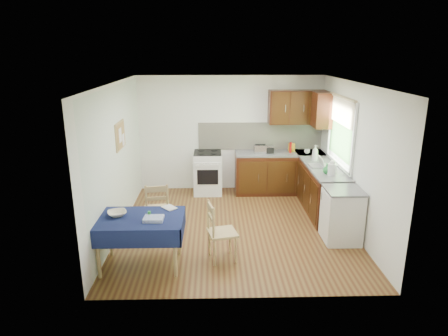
{
  "coord_description": "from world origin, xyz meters",
  "views": [
    {
      "loc": [
        -0.37,
        -6.46,
        3.01
      ],
      "look_at": [
        -0.19,
        0.1,
        1.06
      ],
      "focal_mm": 32.0,
      "sensor_mm": 36.0,
      "label": 1
    }
  ],
  "objects_px": {
    "dining_table": "(140,224)",
    "chair_far": "(157,208)",
    "chair_near": "(219,230)",
    "kettle": "(332,168)",
    "sandwich_press": "(267,149)",
    "toaster": "(260,149)",
    "dish_rack": "(321,165)"
  },
  "relations": [
    {
      "from": "chair_near",
      "to": "sandwich_press",
      "type": "xyz_separation_m",
      "value": [
        1.06,
        2.91,
        0.5
      ]
    },
    {
      "from": "chair_far",
      "to": "toaster",
      "type": "xyz_separation_m",
      "value": [
        1.93,
        2.03,
        0.49
      ]
    },
    {
      "from": "chair_near",
      "to": "toaster",
      "type": "xyz_separation_m",
      "value": [
        0.91,
        2.87,
        0.51
      ]
    },
    {
      "from": "chair_near",
      "to": "kettle",
      "type": "bearing_deg",
      "value": -70.08
    },
    {
      "from": "dining_table",
      "to": "dish_rack",
      "type": "distance_m",
      "value": 3.66
    },
    {
      "from": "chair_near",
      "to": "sandwich_press",
      "type": "relative_size",
      "value": 3.37
    },
    {
      "from": "dish_rack",
      "to": "sandwich_press",
      "type": "bearing_deg",
      "value": 121.66
    },
    {
      "from": "dining_table",
      "to": "kettle",
      "type": "height_order",
      "value": "kettle"
    },
    {
      "from": "chair_far",
      "to": "chair_near",
      "type": "xyz_separation_m",
      "value": [
        1.02,
        -0.83,
        -0.02
      ]
    },
    {
      "from": "dining_table",
      "to": "chair_far",
      "type": "relative_size",
      "value": 1.32
    },
    {
      "from": "chair_near",
      "to": "chair_far",
      "type": "bearing_deg",
      "value": 37.55
    },
    {
      "from": "chair_near",
      "to": "dish_rack",
      "type": "distance_m",
      "value": 2.71
    },
    {
      "from": "chair_far",
      "to": "toaster",
      "type": "height_order",
      "value": "toaster"
    },
    {
      "from": "dining_table",
      "to": "kettle",
      "type": "xyz_separation_m",
      "value": [
        3.13,
        1.44,
        0.37
      ]
    },
    {
      "from": "dining_table",
      "to": "toaster",
      "type": "height_order",
      "value": "toaster"
    },
    {
      "from": "chair_near",
      "to": "kettle",
      "type": "height_order",
      "value": "kettle"
    },
    {
      "from": "toaster",
      "to": "dining_table",
      "type": "bearing_deg",
      "value": -110.6
    },
    {
      "from": "dining_table",
      "to": "chair_far",
      "type": "distance_m",
      "value": 0.99
    },
    {
      "from": "chair_near",
      "to": "toaster",
      "type": "bearing_deg",
      "value": -30.76
    },
    {
      "from": "chair_near",
      "to": "kettle",
      "type": "distance_m",
      "value": 2.45
    },
    {
      "from": "toaster",
      "to": "chair_near",
      "type": "bearing_deg",
      "value": -94.1
    },
    {
      "from": "chair_far",
      "to": "toaster",
      "type": "relative_size",
      "value": 3.63
    },
    {
      "from": "toaster",
      "to": "kettle",
      "type": "bearing_deg",
      "value": -41.63
    },
    {
      "from": "chair_far",
      "to": "kettle",
      "type": "height_order",
      "value": "kettle"
    },
    {
      "from": "chair_far",
      "to": "toaster",
      "type": "bearing_deg",
      "value": -143.19
    },
    {
      "from": "chair_near",
      "to": "dish_rack",
      "type": "bearing_deg",
      "value": -59.8
    },
    {
      "from": "chair_far",
      "to": "dish_rack",
      "type": "xyz_separation_m",
      "value": [
        2.96,
        1.0,
        0.43
      ]
    },
    {
      "from": "toaster",
      "to": "kettle",
      "type": "relative_size",
      "value": 0.97
    },
    {
      "from": "dining_table",
      "to": "kettle",
      "type": "bearing_deg",
      "value": 34.54
    },
    {
      "from": "chair_far",
      "to": "toaster",
      "type": "distance_m",
      "value": 2.85
    },
    {
      "from": "toaster",
      "to": "dish_rack",
      "type": "relative_size",
      "value": 0.64
    },
    {
      "from": "dining_table",
      "to": "sandwich_press",
      "type": "distance_m",
      "value": 3.78
    }
  ]
}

